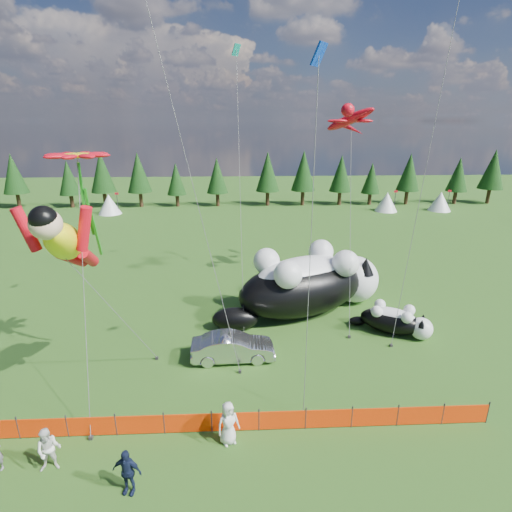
{
  "coord_description": "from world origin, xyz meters",
  "views": [
    {
      "loc": [
        0.24,
        -16.79,
        12.59
      ],
      "look_at": [
        1.2,
        4.0,
        5.54
      ],
      "focal_mm": 28.0,
      "sensor_mm": 36.0,
      "label": 1
    }
  ],
  "objects": [
    {
      "name": "spectator_e",
      "position": [
        -0.28,
        -3.6,
        0.96
      ],
      "size": [
        1.1,
        0.94,
        1.92
      ],
      "primitive_type": "imported",
      "rotation": [
        0.0,
        0.0,
        0.42
      ],
      "color": "silver",
      "rests_on": "ground"
    },
    {
      "name": "festival_tents",
      "position": [
        11.0,
        40.0,
        1.4
      ],
      "size": [
        50.0,
        3.2,
        2.8
      ],
      "primitive_type": null,
      "color": "white",
      "rests_on": "ground"
    },
    {
      "name": "diamond_kite_d",
      "position": [
        0.3,
        13.44,
        16.42
      ],
      "size": [
        0.9,
        9.4,
        19.26
      ],
      "color": "#0B8F80",
      "rests_on": "ground"
    },
    {
      "name": "cat_small",
      "position": [
        9.88,
        4.94,
        0.87
      ],
      "size": [
        4.65,
        3.41,
        1.83
      ],
      "rotation": [
        0.0,
        0.0,
        -0.51
      ],
      "color": "black",
      "rests_on": "ground"
    },
    {
      "name": "flower_kite",
      "position": [
        -6.64,
        1.17,
        11.03
      ],
      "size": [
        3.52,
        6.21,
        11.89
      ],
      "color": "red",
      "rests_on": "ground"
    },
    {
      "name": "safety_fence",
      "position": [
        0.0,
        -3.0,
        0.5
      ],
      "size": [
        22.06,
        0.06,
        1.1
      ],
      "color": "#262626",
      "rests_on": "ground"
    },
    {
      "name": "spectator_b",
      "position": [
        -6.98,
        -4.64,
        0.92
      ],
      "size": [
        0.97,
        0.67,
        1.83
      ],
      "primitive_type": "imported",
      "rotation": [
        0.0,
        0.0,
        0.18
      ],
      "color": "silver",
      "rests_on": "ground"
    },
    {
      "name": "diamond_kite_c",
      "position": [
        3.18,
        -1.3,
        14.29
      ],
      "size": [
        0.83,
        1.56,
        15.66
      ],
      "color": "#0C37BC",
      "rests_on": "ground"
    },
    {
      "name": "superhero_kite",
      "position": [
        -6.91,
        -0.73,
        7.87
      ],
      "size": [
        5.31,
        6.24,
        10.48
      ],
      "color": "#FFF40D",
      "rests_on": "ground"
    },
    {
      "name": "gecko_kite",
      "position": [
        8.32,
        12.96,
        12.69
      ],
      "size": [
        5.98,
        11.8,
        15.23
      ],
      "color": "red",
      "rests_on": "ground"
    },
    {
      "name": "car",
      "position": [
        -0.15,
        2.46,
        0.75
      ],
      "size": [
        4.64,
        1.78,
        1.51
      ],
      "primitive_type": "imported",
      "rotation": [
        0.0,
        0.0,
        1.61
      ],
      "color": "silver",
      "rests_on": "ground"
    },
    {
      "name": "spectator_c",
      "position": [
        -3.79,
        -5.76,
        0.91
      ],
      "size": [
        1.16,
        0.76,
        1.82
      ],
      "primitive_type": "imported",
      "rotation": [
        0.0,
        0.0,
        -0.21
      ],
      "color": "#151E3A",
      "rests_on": "ground"
    },
    {
      "name": "cat_large",
      "position": [
        5.1,
        8.15,
        2.18
      ],
      "size": [
        12.01,
        7.98,
        4.59
      ],
      "rotation": [
        0.0,
        0.0,
        0.43
      ],
      "color": "black",
      "rests_on": "ground"
    },
    {
      "name": "ground",
      "position": [
        0.0,
        0.0,
        0.0
      ],
      "size": [
        160.0,
        160.0,
        0.0
      ],
      "primitive_type": "plane",
      "color": "#0C380A",
      "rests_on": "ground"
    },
    {
      "name": "diamond_kite_a",
      "position": [
        -3.76,
        4.13,
        17.69
      ],
      "size": [
        4.59,
        3.72,
        19.57
      ],
      "color": "#0C37BC",
      "rests_on": "ground"
    },
    {
      "name": "tree_line",
      "position": [
        0.0,
        45.0,
        4.0
      ],
      "size": [
        90.0,
        4.0,
        8.0
      ],
      "primitive_type": null,
      "color": "black",
      "rests_on": "ground"
    }
  ]
}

